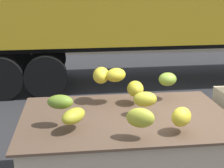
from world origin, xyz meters
name	(u,v)px	position (x,y,z in m)	size (l,w,h in m)	color
curb_strip	(116,50)	(0.00, 9.98, 0.08)	(80.00, 0.80, 0.16)	gray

